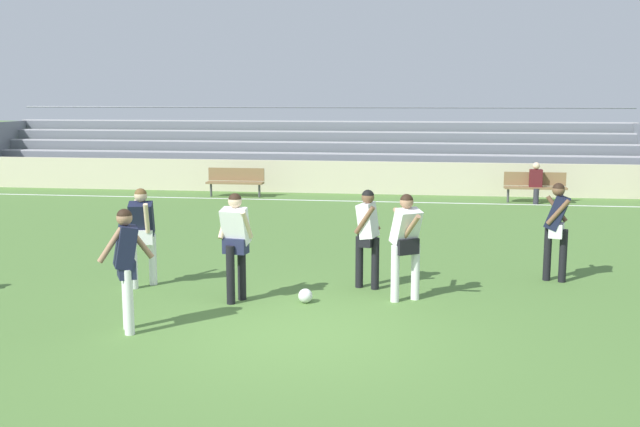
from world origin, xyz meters
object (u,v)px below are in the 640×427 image
object	(u,v)px
bench_near_bin	(236,179)
player_dark_deep_cover	(126,259)
player_dark_pressing_high	(142,229)
player_white_dropping_back	(368,230)
player_white_challenging	(236,237)
player_white_trailing_run	(406,238)
player_dark_wide_right	(557,223)
bench_far_right	(535,184)
bleacher_stand	(306,151)
spectator_seated	(536,180)
soccer_ball	(305,296)

from	to	relation	value
bench_near_bin	player_dark_deep_cover	bearing A→B (deg)	-81.47
player_dark_pressing_high	player_white_dropping_back	bearing A→B (deg)	6.44
player_white_challenging	player_white_trailing_run	bearing A→B (deg)	9.60
player_white_trailing_run	player_dark_wide_right	bearing A→B (deg)	32.47
player_dark_pressing_high	player_dark_deep_cover	bearing A→B (deg)	-73.24
bench_far_right	player_white_challenging	world-z (taller)	player_white_challenging
bench_far_right	player_dark_deep_cover	distance (m)	15.16
bleacher_stand	player_white_challenging	size ratio (longest dim) A/B	14.05
player_white_trailing_run	player_dark_pressing_high	size ratio (longest dim) A/B	1.01
bleacher_stand	player_dark_wide_right	xyz separation A→B (m)	(6.56, -13.80, -0.16)
spectator_seated	player_white_challenging	size ratio (longest dim) A/B	0.72
player_white_dropping_back	player_dark_deep_cover	bearing A→B (deg)	-137.70
player_dark_pressing_high	soccer_ball	xyz separation A→B (m)	(2.82, -0.59, -0.87)
player_dark_deep_cover	soccer_ball	xyz separation A→B (m)	(2.13, 1.72, -0.89)
player_white_dropping_back	player_white_trailing_run	world-z (taller)	player_white_trailing_run
spectator_seated	player_white_challenging	distance (m)	13.11
bench_far_right	soccer_ball	xyz separation A→B (m)	(-5.02, -11.64, -0.44)
bench_far_right	player_white_dropping_back	world-z (taller)	player_white_dropping_back
player_dark_wide_right	player_dark_pressing_high	distance (m)	6.96
player_white_challenging	player_white_dropping_back	size ratio (longest dim) A/B	1.03
bleacher_stand	player_white_challenging	bearing A→B (deg)	-84.63
bleacher_stand	player_white_dropping_back	distance (m)	15.13
spectator_seated	soccer_ball	size ratio (longest dim) A/B	5.50
spectator_seated	bench_far_right	bearing A→B (deg)	90.00
soccer_ball	bench_near_bin	bearing A→B (deg)	109.55
spectator_seated	player_dark_pressing_high	bearing A→B (deg)	-125.64
player_dark_pressing_high	player_dark_wide_right	bearing A→B (deg)	11.14
player_white_trailing_run	player_white_challenging	bearing A→B (deg)	-170.40
bleacher_stand	player_white_trailing_run	xyz separation A→B (m)	(4.06, -15.39, -0.18)
player_dark_deep_cover	player_dark_wide_right	bearing A→B (deg)	30.78
player_white_challenging	player_dark_pressing_high	world-z (taller)	player_white_challenging
spectator_seated	soccer_ball	distance (m)	12.58
player_dark_wide_right	soccer_ball	distance (m)	4.54
bench_near_bin	bench_far_right	world-z (taller)	same
player_dark_pressing_high	spectator_seated	bearing A→B (deg)	54.36
player_white_dropping_back	player_white_challenging	bearing A→B (deg)	-150.39
bench_near_bin	player_white_dropping_back	size ratio (longest dim) A/B	1.10
bench_far_right	player_white_trailing_run	world-z (taller)	player_white_trailing_run
player_white_trailing_run	soccer_ball	xyz separation A→B (m)	(-1.51, -0.34, -0.88)
bench_near_bin	player_white_dropping_back	bearing A→B (deg)	-64.81
player_white_dropping_back	player_dark_deep_cover	distance (m)	4.05
player_dark_pressing_high	player_dark_deep_cover	world-z (taller)	player_dark_deep_cover
spectator_seated	player_dark_deep_cover	world-z (taller)	player_dark_deep_cover
player_white_challenging	player_dark_wide_right	world-z (taller)	player_dark_wide_right
player_dark_pressing_high	player_dark_deep_cover	size ratio (longest dim) A/B	0.98
bench_far_right	player_white_dropping_back	bearing A→B (deg)	-111.31
spectator_seated	player_white_challenging	bearing A→B (deg)	-117.62
bleacher_stand	spectator_seated	size ratio (longest dim) A/B	19.62
bleacher_stand	player_white_dropping_back	size ratio (longest dim) A/B	14.46
bench_far_right	player_dark_wide_right	distance (m)	9.77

